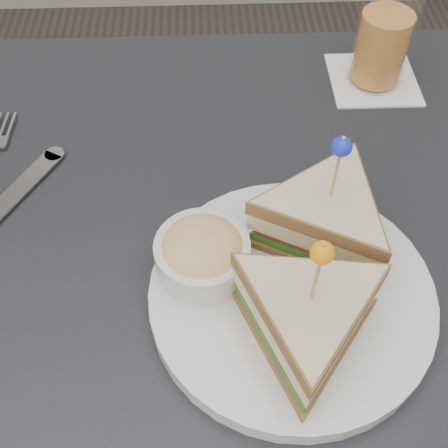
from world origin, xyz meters
TOP-DOWN VIEW (x-y plane):
  - table at (0.00, 0.00)m, footprint 0.80×0.80m
  - plate_meal at (0.08, -0.04)m, footprint 0.35×0.35m
  - drink_set at (0.22, 0.29)m, footprint 0.11×0.11m

SIDE VIEW (x-z plane):
  - table at x=0.00m, z-range 0.30..1.05m
  - plate_meal at x=0.08m, z-range 0.71..0.87m
  - drink_set at x=0.22m, z-range 0.74..0.89m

